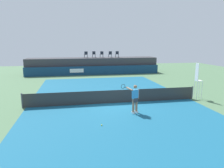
{
  "coord_description": "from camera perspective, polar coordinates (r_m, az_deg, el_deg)",
  "views": [
    {
      "loc": [
        -2.79,
        -14.19,
        4.28
      ],
      "look_at": [
        0.26,
        2.0,
        1.0
      ],
      "focal_mm": 33.34,
      "sensor_mm": 36.0,
      "label": 1
    }
  ],
  "objects": [
    {
      "name": "ground_plane",
      "position": [
        17.93,
        -1.42,
        -2.55
      ],
      "size": [
        48.0,
        48.0,
        0.0
      ],
      "primitive_type": "plane",
      "color": "#4C704C"
    },
    {
      "name": "spectator_chair_far_right",
      "position": [
        30.16,
        1.4,
        8.24
      ],
      "size": [
        0.48,
        0.48,
        0.89
      ],
      "color": "#1E232D",
      "rests_on": "spectator_platform"
    },
    {
      "name": "spectator_chair_far_left",
      "position": [
        29.47,
        -7.17,
        8.09
      ],
      "size": [
        0.46,
        0.46,
        0.89
      ],
      "color": "#1E232D",
      "rests_on": "spectator_platform"
    },
    {
      "name": "net_post_near",
      "position": [
        15.08,
        -23.45,
        -4.22
      ],
      "size": [
        0.1,
        0.1,
        1.0
      ],
      "primitive_type": "cylinder",
      "color": "#4C4C51",
      "rests_on": "ground"
    },
    {
      "name": "umpire_chair",
      "position": [
        17.21,
        22.42,
        1.4
      ],
      "size": [
        0.46,
        0.46,
        2.76
      ],
      "color": "white",
      "rests_on": "ground"
    },
    {
      "name": "sponsor_wall",
      "position": [
        28.07,
        -4.91,
        3.69
      ],
      "size": [
        18.0,
        0.22,
        1.2
      ],
      "color": "navy",
      "rests_on": "ground"
    },
    {
      "name": "court_inner",
      "position": [
        15.08,
        0.42,
        -5.22
      ],
      "size": [
        12.0,
        22.0,
        0.0
      ],
      "primitive_type": "cube",
      "color": "#16597A",
      "rests_on": "ground"
    },
    {
      "name": "spectator_platform",
      "position": [
        29.79,
        -5.27,
        5.09
      ],
      "size": [
        18.0,
        2.8,
        2.2
      ],
      "primitive_type": "cube",
      "color": "#38383D",
      "rests_on": "ground"
    },
    {
      "name": "tennis_ball",
      "position": [
        11.12,
        -2.85,
        -11.18
      ],
      "size": [
        0.07,
        0.07,
        0.07
      ],
      "primitive_type": "sphere",
      "color": "#D8EA33",
      "rests_on": "court_inner"
    },
    {
      "name": "spectator_chair_left",
      "position": [
        29.89,
        -5.0,
        8.18
      ],
      "size": [
        0.45,
        0.45,
        0.89
      ],
      "color": "#1E232D",
      "rests_on": "spectator_platform"
    },
    {
      "name": "spectator_chair_center",
      "position": [
        29.69,
        -2.85,
        8.19
      ],
      "size": [
        0.48,
        0.48,
        0.89
      ],
      "color": "#1E232D",
      "rests_on": "spectator_platform"
    },
    {
      "name": "net_post_far",
      "position": [
        17.22,
        21.13,
        -2.2
      ],
      "size": [
        0.1,
        0.1,
        1.0
      ],
      "primitive_type": "cylinder",
      "color": "#4C4C51",
      "rests_on": "ground"
    },
    {
      "name": "tennis_player",
      "position": [
        12.85,
        6.24,
        -3.78
      ],
      "size": [
        0.97,
        1.09,
        1.77
      ],
      "color": "white",
      "rests_on": "court_inner"
    },
    {
      "name": "spectator_chair_right",
      "position": [
        29.7,
        -0.51,
        8.2
      ],
      "size": [
        0.44,
        0.44,
        0.89
      ],
      "color": "#1E232D",
      "rests_on": "spectator_platform"
    },
    {
      "name": "tennis_net",
      "position": [
        14.95,
        0.42,
        -3.48
      ],
      "size": [
        12.4,
        0.02,
        0.95
      ],
      "primitive_type": "cube",
      "color": "#2D2D2D",
      "rests_on": "ground"
    }
  ]
}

